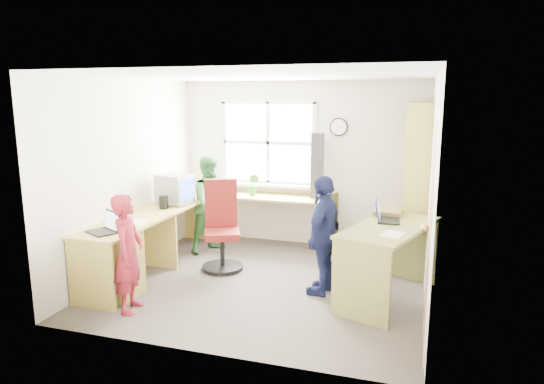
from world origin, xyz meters
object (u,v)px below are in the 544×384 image
Objects in this scene: wooden_chair at (340,238)px; cd_tower at (317,166)px; laptop_left at (106,227)px; person_green at (212,204)px; bookshelf at (416,189)px; crt_monitor at (175,189)px; right_desk at (389,246)px; l_desk at (154,243)px; potted_plant at (253,184)px; person_navy at (324,235)px; swivel_chair at (222,231)px; laptop_right at (384,216)px; person_red at (128,253)px.

cd_tower reaches higher than wooden_chair.
laptop_left is at bearing -145.11° from wooden_chair.
cd_tower is 0.68× the size of person_green.
bookshelf is 3.17m from crt_monitor.
right_desk is 2.02m from cd_tower.
l_desk is at bearing -153.57° from bookshelf.
potted_plant is (-0.92, -0.11, -0.30)m from cd_tower.
crt_monitor is 2.01m from cd_tower.
bookshelf is 1.42m from cd_tower.
bookshelf reaches higher than l_desk.
wooden_chair is 3.38× the size of potted_plant.
person_navy reaches higher than potted_plant.
crt_monitor is at bearing 140.33° from swivel_chair.
person_navy reaches higher than crt_monitor.
bookshelf is at bearing -25.44° from cd_tower.
cd_tower is at bearing 25.57° from swivel_chair.
right_desk is at bearing 45.25° from laptop_left.
cd_tower is (-0.57, 1.38, 0.63)m from wooden_chair.
person_red is (-2.43, -1.27, -0.26)m from laptop_right.
wooden_chair reaches higher than laptop_left.
right_desk is at bearing -81.04° from person_green.
potted_plant is 2.02m from person_navy.
person_green is (-0.40, 0.61, 0.19)m from swivel_chair.
person_green is 1.02× the size of person_navy.
bookshelf is 1.39m from wooden_chair.
laptop_right is (2.64, 0.43, 0.42)m from l_desk.
laptop_left is at bearing -106.15° from l_desk.
bookshelf is at bearing -54.33° from person_green.
person_green is at bearing 68.64° from laptop_right.
l_desk is at bearing -111.78° from potted_plant.
bookshelf is 1.54× the size of person_green.
person_green is at bearing -175.00° from bookshelf.
person_green is at bearing -135.90° from potted_plant.
l_desk is 1.27m from person_green.
swivel_chair reaches higher than laptop_left.
crt_monitor is 2.27m from person_navy.
swivel_chair is (-2.11, 0.39, -0.11)m from right_desk.
bookshelf is 1.72× the size of person_red.
person_navy reaches higher than wooden_chair.
person_navy reaches higher than person_red.
laptop_left is at bearing -144.53° from right_desk.
right_desk is 1.16× the size of person_navy.
person_green is at bearing -14.17° from person_red.
l_desk is 2.41× the size of person_red.
potted_plant is (-2.29, 0.21, -0.09)m from bookshelf.
bookshelf is 1.95× the size of wooden_chair.
laptop_left is at bearing -110.26° from potted_plant.
swivel_chair is 1.52m from person_red.
person_green is at bearing -169.81° from cd_tower.
wooden_chair reaches higher than laptop_right.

